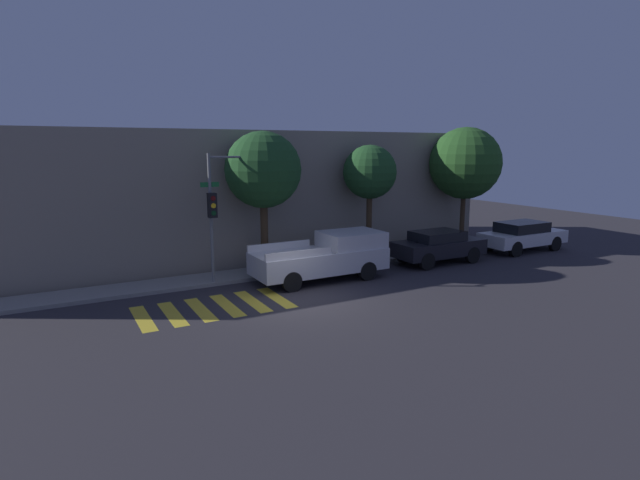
{
  "coord_description": "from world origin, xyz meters",
  "views": [
    {
      "loc": [
        -7.29,
        -14.49,
        5.15
      ],
      "look_at": [
        1.86,
        2.1,
        1.6
      ],
      "focal_mm": 28.0,
      "sensor_mm": 36.0,
      "label": 1
    }
  ],
  "objects": [
    {
      "name": "tree_midblock",
      "position": [
        5.56,
        4.16,
        4.0
      ],
      "size": [
        2.42,
        2.42,
        5.25
      ],
      "color": "#42301E",
      "rests_on": "ground"
    },
    {
      "name": "sidewalk",
      "position": [
        0.0,
        4.05,
        0.07
      ],
      "size": [
        26.0,
        1.69,
        0.14
      ],
      "primitive_type": "cube",
      "color": "gray",
      "rests_on": "ground"
    },
    {
      "name": "sedan_near_corner",
      "position": [
        7.92,
        2.1,
        0.79
      ],
      "size": [
        4.27,
        1.74,
        1.46
      ],
      "color": "black",
      "rests_on": "ground"
    },
    {
      "name": "ground_plane",
      "position": [
        0.0,
        0.0,
        0.0
      ],
      "size": [
        60.0,
        60.0,
        0.0
      ],
      "primitive_type": "plane",
      "color": "#2D2B30"
    },
    {
      "name": "traffic_light_pole",
      "position": [
        -1.61,
        3.37,
        3.31
      ],
      "size": [
        2.12,
        0.56,
        4.93
      ],
      "color": "slate",
      "rests_on": "ground"
    },
    {
      "name": "building_row",
      "position": [
        0.0,
        8.29,
        2.92
      ],
      "size": [
        26.0,
        6.0,
        5.84
      ],
      "primitive_type": "cube",
      "color": "gray",
      "rests_on": "ground"
    },
    {
      "name": "crosswalk",
      "position": [
        -2.81,
        0.8,
        0.0
      ],
      "size": [
        4.89,
        2.6,
        0.0
      ],
      "color": "gold",
      "rests_on": "ground"
    },
    {
      "name": "tree_far_end",
      "position": [
        11.34,
        4.16,
        4.32
      ],
      "size": [
        3.59,
        3.59,
        6.13
      ],
      "color": "#42301E",
      "rests_on": "ground"
    },
    {
      "name": "pickup_truck",
      "position": [
        2.15,
        2.1,
        0.94
      ],
      "size": [
        5.29,
        2.03,
        1.82
      ],
      "color": "#BCBCC1",
      "rests_on": "ground"
    },
    {
      "name": "tree_near_corner",
      "position": [
        0.4,
        4.16,
        4.22
      ],
      "size": [
        3.07,
        3.07,
        5.78
      ],
      "color": "#42301E",
      "rests_on": "ground"
    },
    {
      "name": "sedan_middle",
      "position": [
        13.44,
        2.1,
        0.8
      ],
      "size": [
        4.62,
        1.81,
        1.48
      ],
      "color": "silver",
      "rests_on": "ground"
    }
  ]
}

